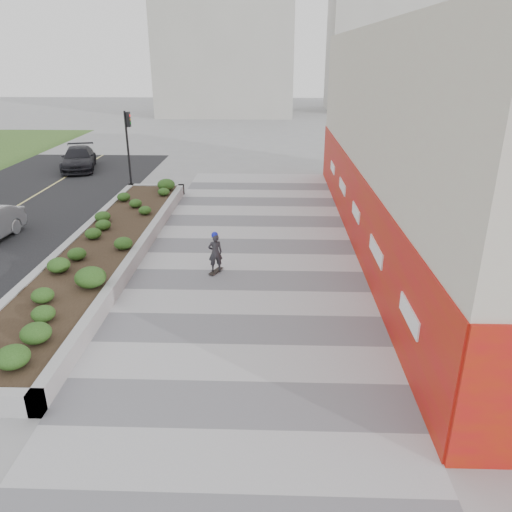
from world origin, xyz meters
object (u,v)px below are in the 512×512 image
(traffic_signal_near, at_px, (128,138))
(skateboarder, at_px, (215,252))
(car_dark, at_px, (79,159))
(planter, at_px, (104,246))

(traffic_signal_near, xyz_separation_m, skateboarder, (6.06, -11.90, -2.00))
(skateboarder, xyz_separation_m, car_dark, (-10.76, 16.38, -0.05))
(planter, height_order, traffic_signal_near, traffic_signal_near)
(skateboarder, bearing_deg, car_dark, 148.06)
(skateboarder, relative_size, car_dark, 0.31)
(planter, distance_m, traffic_signal_near, 10.90)
(planter, relative_size, skateboarder, 11.96)
(skateboarder, distance_m, car_dark, 19.60)
(traffic_signal_near, height_order, skateboarder, traffic_signal_near)
(traffic_signal_near, bearing_deg, planter, -80.65)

